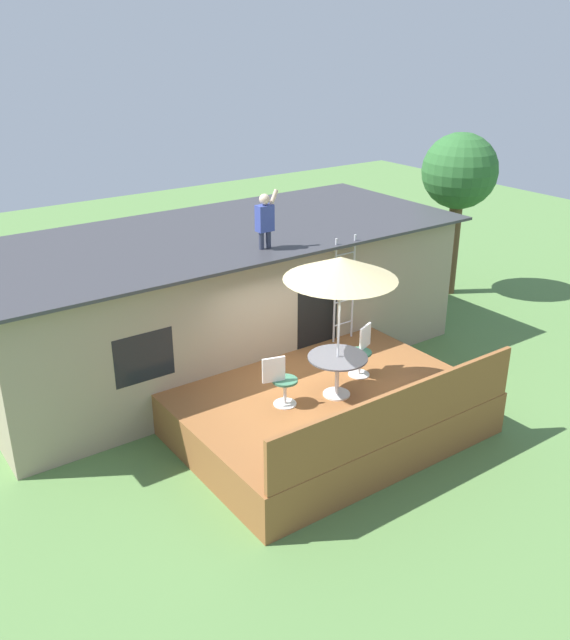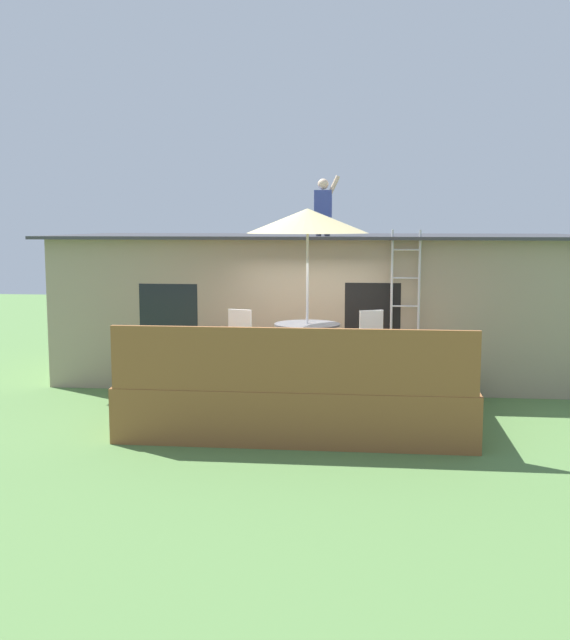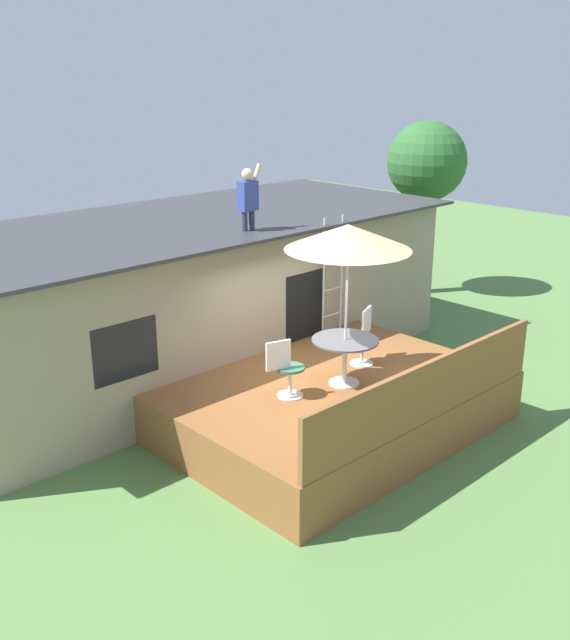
% 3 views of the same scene
% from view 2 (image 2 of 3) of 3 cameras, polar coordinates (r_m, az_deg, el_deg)
% --- Properties ---
extents(ground_plane, '(40.00, 40.00, 0.00)m').
position_cam_2_polar(ground_plane, '(12.71, 1.36, -7.01)').
color(ground_plane, '#567F42').
extents(house, '(10.50, 4.50, 2.88)m').
position_cam_2_polar(house, '(16.00, 2.48, 1.17)').
color(house, gray).
rests_on(house, ground).
extents(deck, '(5.17, 3.98, 0.80)m').
position_cam_2_polar(deck, '(12.62, 1.37, -5.25)').
color(deck, brown).
rests_on(deck, ground).
extents(deck_railing, '(5.07, 0.08, 0.90)m').
position_cam_2_polar(deck_railing, '(10.56, 0.48, -3.01)').
color(deck_railing, brown).
rests_on(deck_railing, deck).
extents(patio_table, '(1.04, 1.04, 0.74)m').
position_cam_2_polar(patio_table, '(12.16, 1.65, -1.01)').
color(patio_table, silver).
rests_on(patio_table, deck).
extents(patio_umbrella, '(1.90, 1.90, 2.54)m').
position_cam_2_polar(patio_umbrella, '(12.04, 1.68, 7.32)').
color(patio_umbrella, silver).
rests_on(patio_umbrella, deck).
extents(step_ladder, '(0.52, 0.04, 2.20)m').
position_cam_2_polar(step_ladder, '(13.82, 8.88, 2.05)').
color(step_ladder, silver).
rests_on(step_ladder, deck).
extents(person_figure, '(0.47, 0.20, 1.11)m').
position_cam_2_polar(person_figure, '(14.39, 2.87, 8.64)').
color(person_figure, '#33384C').
rests_on(person_figure, house).
extents(patio_chair_left, '(0.61, 0.44, 0.92)m').
position_cam_2_polar(patio_chair_left, '(12.57, -2.82, -1.34)').
color(patio_chair_left, silver).
rests_on(patio_chair_left, deck).
extents(patio_chair_right, '(0.60, 0.44, 0.92)m').
position_cam_2_polar(patio_chair_right, '(12.51, 5.84, -1.41)').
color(patio_chair_right, silver).
rests_on(patio_chair_right, deck).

